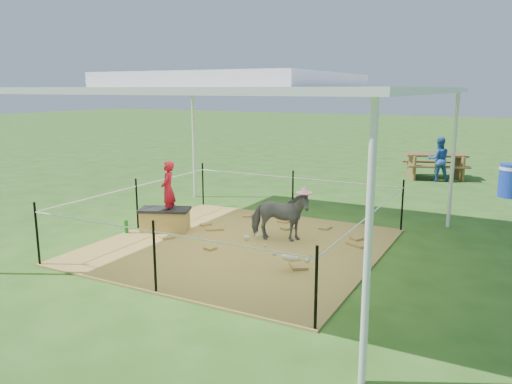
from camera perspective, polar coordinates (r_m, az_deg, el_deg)
The scene contains 14 objects.
ground at distance 8.63m, azimuth -1.87°, elevation -6.26°, with size 90.00×90.00×0.00m, color #2D5919.
hay_patch at distance 8.62m, azimuth -1.87°, elevation -6.16°, with size 4.60×4.60×0.03m, color brown.
canopy_tent at distance 8.21m, azimuth -2.00°, elevation 11.92°, with size 6.30×6.30×2.90m.
rope_fence at distance 8.45m, azimuth -1.90°, elevation -2.10°, with size 4.54×4.54×1.00m.
straw_bale at distance 9.56m, azimuth -10.36°, elevation -3.25°, with size 0.87×0.43×0.39m, color #B28240.
dark_cloth at distance 9.51m, azimuth -10.41°, elevation -1.99°, with size 0.93×0.48×0.05m, color black.
woman at distance 9.34m, azimuth -10.04°, elevation 0.91°, with size 0.38×0.25×1.04m, color red.
green_bottle at distance 9.59m, azimuth -14.60°, elevation -3.84°, with size 0.07×0.07×0.24m, color #16651C.
pony at distance 8.74m, azimuth 2.71°, elevation -2.79°, with size 0.48×1.05×0.89m, color #505055.
pink_hat at distance 8.63m, azimuth 2.74°, elevation 0.47°, with size 0.28×0.28×0.13m, color pink.
foal at distance 7.38m, azimuth 3.94°, elevation -7.29°, with size 0.84×0.47×0.47m, color beige, non-canonical shape.
trash_barrel at distance 13.94m, azimuth 27.04°, elevation 1.17°, with size 0.54×0.54×0.84m, color #1834B5.
picnic_table_near at distance 16.06m, azimuth 19.75°, elevation 2.82°, with size 1.76×1.27×0.73m, color brown.
distant_person at distance 15.50m, azimuth 20.14°, elevation 3.53°, with size 0.63×0.49×1.29m, color #2D57AA.
Camera 1 is at (4.07, -7.13, 2.66)m, focal length 35.00 mm.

